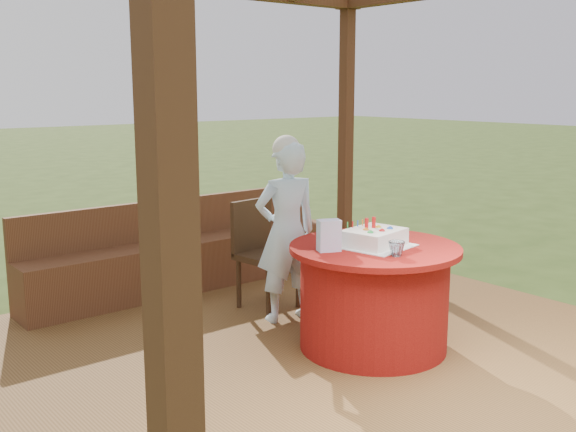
# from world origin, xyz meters

# --- Properties ---
(ground) EXTENTS (60.00, 60.00, 0.00)m
(ground) POSITION_xyz_m (0.00, 0.00, 0.00)
(ground) COLOR #2E4517
(ground) RESTS_ON ground
(deck) EXTENTS (4.50, 4.00, 0.12)m
(deck) POSITION_xyz_m (0.00, 0.00, 0.06)
(deck) COLOR brown
(deck) RESTS_ON ground
(pergola) EXTENTS (4.50, 4.00, 2.72)m
(pergola) POSITION_xyz_m (0.00, 0.00, 2.41)
(pergola) COLOR brown
(pergola) RESTS_ON deck
(bench) EXTENTS (3.00, 0.42, 0.80)m
(bench) POSITION_xyz_m (0.00, 1.72, 0.38)
(bench) COLOR brown
(bench) RESTS_ON deck
(table) EXTENTS (1.17, 1.17, 0.73)m
(table) POSITION_xyz_m (0.28, -0.34, 0.49)
(table) COLOR maroon
(table) RESTS_ON deck
(chair) EXTENTS (0.49, 0.49, 0.88)m
(chair) POSITION_xyz_m (0.23, 0.88, 0.61)
(chair) COLOR #372111
(chair) RESTS_ON deck
(elderly_woman) EXTENTS (0.57, 0.44, 1.44)m
(elderly_woman) POSITION_xyz_m (0.17, 0.48, 0.84)
(elderly_woman) COLOR #AADDFC
(elderly_woman) RESTS_ON deck
(birthday_cake) EXTENTS (0.52, 0.52, 0.19)m
(birthday_cake) POSITION_xyz_m (0.27, -0.35, 0.91)
(birthday_cake) COLOR white
(birthday_cake) RESTS_ON table
(gift_bag) EXTENTS (0.17, 0.15, 0.21)m
(gift_bag) POSITION_xyz_m (-0.06, -0.26, 0.95)
(gift_bag) COLOR #EB98CD
(gift_bag) RESTS_ON table
(drinking_glass) EXTENTS (0.12, 0.12, 0.10)m
(drinking_glass) POSITION_xyz_m (0.18, -0.63, 0.90)
(drinking_glass) COLOR white
(drinking_glass) RESTS_ON table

